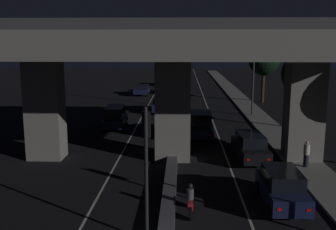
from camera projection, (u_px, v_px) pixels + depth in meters
name	position (u px, v px, depth m)	size (l,w,h in m)	color
lane_line_left_inner	(149.00, 105.00, 47.03)	(0.12, 126.00, 0.00)	beige
lane_line_right_inner	(207.00, 105.00, 46.77)	(0.12, 126.00, 0.00)	beige
median_divider	(178.00, 103.00, 46.86)	(0.63, 126.00, 0.43)	#4C4C51
sidewalk_right	(257.00, 116.00, 39.71)	(2.33, 126.00, 0.14)	gray
elevated_overpass	(173.00, 54.00, 23.99)	(22.23, 13.60, 8.84)	slate
traffic_light_left_of_median	(146.00, 151.00, 14.35)	(0.30, 0.49, 5.13)	black
street_lamp	(251.00, 64.00, 39.00)	(2.23, 0.32, 8.92)	#2D2D30
car_dark_blue_lead	(282.00, 187.00, 17.87)	(1.87, 4.19, 1.71)	#141938
car_black_second	(250.00, 146.00, 24.96)	(2.00, 4.69, 1.69)	black
car_dark_blue_third	(200.00, 124.00, 30.76)	(2.18, 4.24, 2.04)	#141938
car_dark_blue_lead_oncoming	(115.00, 117.00, 34.06)	(2.04, 4.44, 1.93)	#141938
car_dark_blue_second_oncoming	(161.00, 105.00, 42.18)	(1.96, 4.53, 1.52)	#141938
car_dark_blue_third_oncoming	(142.00, 90.00, 55.64)	(2.20, 4.47, 1.49)	#141938
car_dark_red_fourth_oncoming	(168.00, 80.00, 67.76)	(2.16, 4.28, 1.82)	#591414
motorcycle_red_filtering_near	(190.00, 201.00, 17.11)	(0.33, 1.95, 1.38)	black
pedestrian_on_sidewalk	(306.00, 154.00, 23.09)	(0.36, 0.36, 1.58)	black
roadside_tree_kerbside_mid	(305.00, 74.00, 32.66)	(3.85, 3.85, 6.71)	#38281C
roadside_tree_kerbside_far	(264.00, 60.00, 47.95)	(3.82, 3.82, 7.16)	#2D2116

